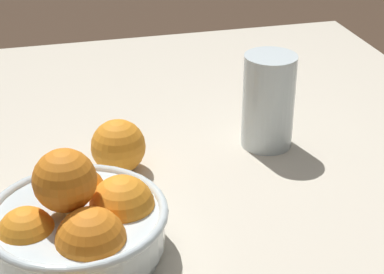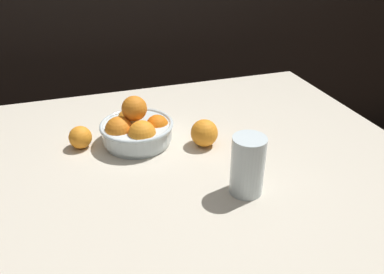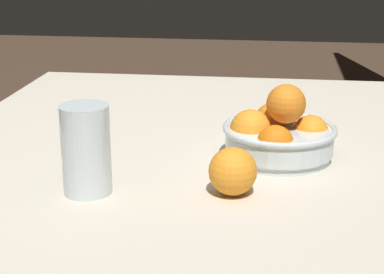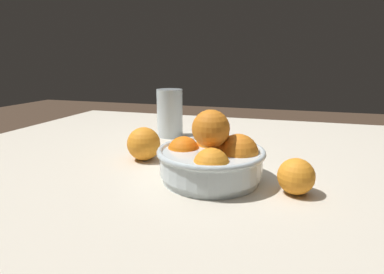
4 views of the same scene
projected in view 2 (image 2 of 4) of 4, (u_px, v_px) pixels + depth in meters
dining_table at (163, 184)px, 1.08m from camera, size 1.49×1.15×0.78m
fruit_bowl at (136, 129)px, 1.14m from camera, size 0.22×0.22×0.15m
juice_glass at (247, 169)px, 0.92m from camera, size 0.08×0.08×0.16m
orange_loose_near_bowl at (80, 137)px, 1.12m from camera, size 0.07×0.07×0.07m
orange_loose_front at (204, 133)px, 1.13m from camera, size 0.08×0.08×0.08m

